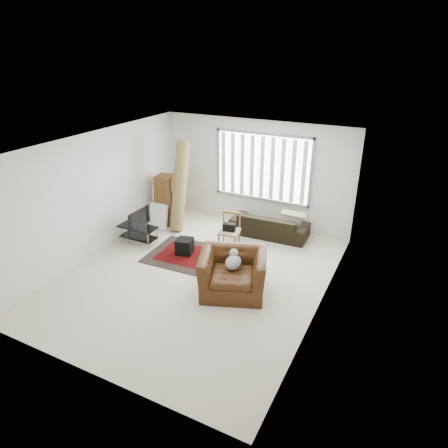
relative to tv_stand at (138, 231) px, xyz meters
The scene contains 11 objects.
room 2.45m from the tv_stand, ahead, with size 6.00×6.02×2.71m.
persian_rug 1.58m from the tv_stand, ahead, with size 2.20×1.53×0.02m.
tv_stand is the anchor object (origin of this frame).
tv 0.34m from the tv_stand, 90.00° to the left, with size 0.74×0.10×0.43m, color black.
subwoofer 1.24m from the tv_stand, ahead, with size 0.35×0.35×0.35m, color black.
moving_boxes 1.34m from the tv_stand, 93.27° to the left, with size 0.60×0.56×1.30m.
white_flatpack 0.96m from the tv_stand, 95.84° to the left, with size 0.51×0.07×0.65m, color silver.
rolled_rug 1.54m from the tv_stand, 73.01° to the left, with size 0.33×0.33×2.21m, color olive.
sofa 3.17m from the tv_stand, 35.39° to the left, with size 1.90×0.82×0.73m, color black.
side_chair 2.16m from the tv_stand, 21.34° to the left, with size 0.53×0.53×0.85m.
armchair 2.96m from the tv_stand, 15.50° to the right, with size 1.54×1.44×0.91m.
Camera 1 is at (3.66, -6.03, 4.35)m, focal length 32.00 mm.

